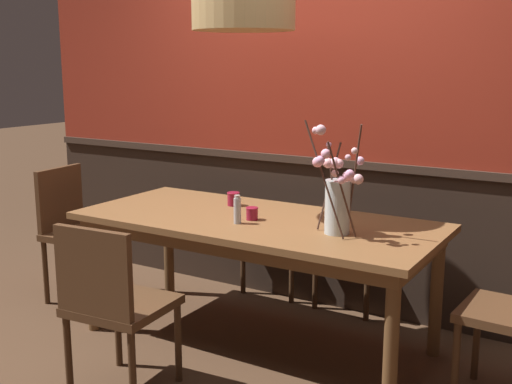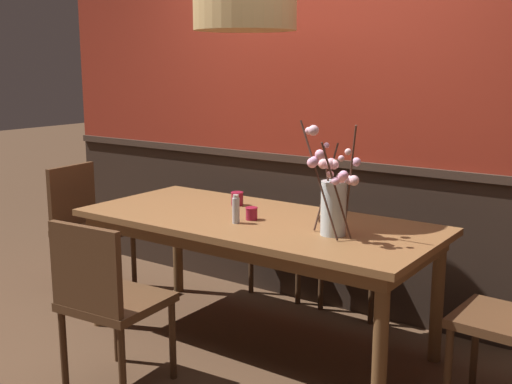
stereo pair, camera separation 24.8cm
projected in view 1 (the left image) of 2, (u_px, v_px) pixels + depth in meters
The scene contains 12 objects.
ground_plane at pixel (256, 341), 3.77m from camera, with size 24.00×24.00×0.00m, color #4C3321.
back_wall at pixel (320, 91), 4.16m from camera, with size 4.69×0.14×2.91m.
dining_table at pixel (256, 231), 3.64m from camera, with size 2.08×0.92×0.75m.
chair_far_side_left at pixel (284, 216), 4.59m from camera, with size 0.46×0.43×0.95m.
chair_head_west_end at pixel (75, 225), 4.38m from camera, with size 0.47×0.47×0.92m.
chair_far_side_right at pixel (358, 230), 4.28m from camera, with size 0.46×0.43×0.91m.
chair_near_side_left at pixel (113, 300), 3.06m from camera, with size 0.48×0.47×0.89m.
vase_with_blossoms at pixel (337, 197), 3.25m from camera, with size 0.30×0.34×0.59m.
candle_holder_nearer_center at pixel (233, 199), 3.94m from camera, with size 0.08×0.08×0.08m.
candle_holder_nearer_edge at pixel (252, 213), 3.58m from camera, with size 0.07×0.07×0.07m.
condiment_bottle at pixel (237, 210), 3.49m from camera, with size 0.04×0.04×0.16m.
pendant_lamp at pixel (244, 10), 3.49m from camera, with size 0.57×0.57×1.11m.
Camera 1 is at (1.83, -3.01, 1.62)m, focal length 44.52 mm.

